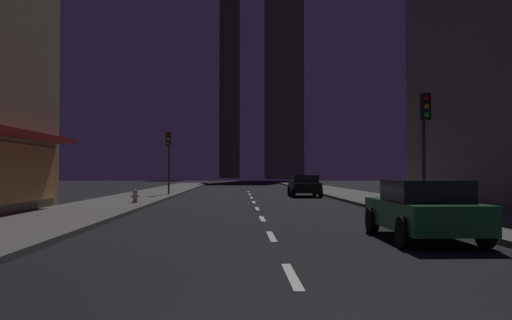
# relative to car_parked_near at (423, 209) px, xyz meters

# --- Properties ---
(ground_plane) EXTENTS (78.00, 136.00, 0.10)m
(ground_plane) POSITION_rel_car_parked_near_xyz_m (-3.60, 24.43, -0.79)
(ground_plane) COLOR black
(sidewalk_right) EXTENTS (4.00, 76.00, 0.15)m
(sidewalk_right) POSITION_rel_car_parked_near_xyz_m (3.40, 24.43, -0.67)
(sidewalk_right) COLOR #605E59
(sidewalk_right) RESTS_ON ground
(sidewalk_left) EXTENTS (4.00, 76.00, 0.15)m
(sidewalk_left) POSITION_rel_car_parked_near_xyz_m (-10.60, 24.43, -0.67)
(sidewalk_left) COLOR #605E59
(sidewalk_left) RESTS_ON ground
(lane_marking_center) EXTENTS (0.16, 43.80, 0.01)m
(lane_marking_center) POSITION_rel_car_parked_near_xyz_m (-3.60, 11.23, -0.73)
(lane_marking_center) COLOR silver
(lane_marking_center) RESTS_ON ground
(skyscraper_distant_tall) EXTENTS (5.83, 6.48, 71.88)m
(skyscraper_distant_tall) POSITION_rel_car_parked_near_xyz_m (-6.95, 143.37, 35.20)
(skyscraper_distant_tall) COLOR #3E3A2E
(skyscraper_distant_tall) RESTS_ON ground
(skyscraper_distant_mid) EXTENTS (8.72, 8.63, 69.87)m
(skyscraper_distant_mid) POSITION_rel_car_parked_near_xyz_m (6.28, 114.33, 34.19)
(skyscraper_distant_mid) COLOR #5D5946
(skyscraper_distant_mid) RESTS_ON ground
(car_parked_near) EXTENTS (1.98, 4.24, 1.45)m
(car_parked_near) POSITION_rel_car_parked_near_xyz_m (0.00, 0.00, 0.00)
(car_parked_near) COLOR #1E722D
(car_parked_near) RESTS_ON ground
(car_parked_far) EXTENTS (1.98, 4.24, 1.45)m
(car_parked_far) POSITION_rel_car_parked_near_xyz_m (0.00, 23.29, 0.00)
(car_parked_far) COLOR black
(car_parked_far) RESTS_ON ground
(fire_hydrant_far_left) EXTENTS (0.42, 0.30, 0.65)m
(fire_hydrant_far_left) POSITION_rel_car_parked_near_xyz_m (-9.50, 13.82, -0.29)
(fire_hydrant_far_left) COLOR #B2B2B2
(fire_hydrant_far_left) RESTS_ON sidewalk_left
(traffic_light_near_right) EXTENTS (0.32, 0.48, 4.20)m
(traffic_light_near_right) POSITION_rel_car_parked_near_xyz_m (1.90, 5.27, 2.45)
(traffic_light_near_right) COLOR #2D2D2D
(traffic_light_near_right) RESTS_ON sidewalk_right
(traffic_light_far_left) EXTENTS (0.32, 0.48, 4.20)m
(traffic_light_far_left) POSITION_rel_car_parked_near_xyz_m (-9.10, 23.34, 2.45)
(traffic_light_far_left) COLOR #2D2D2D
(traffic_light_far_left) RESTS_ON sidewalk_left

